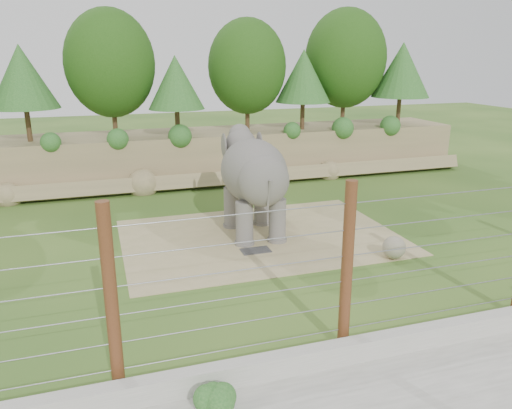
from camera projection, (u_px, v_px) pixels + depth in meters
name	position (u px, v px, depth m)	size (l,w,h in m)	color
ground	(276.00, 271.00, 15.64)	(90.00, 90.00, 0.00)	#2E551D
back_embankment	(204.00, 105.00, 26.21)	(30.00, 5.52, 8.77)	#827551
dirt_patch	(261.00, 237.00, 18.51)	(10.00, 7.00, 0.02)	tan
drain_grate	(256.00, 250.00, 17.16)	(1.00, 0.60, 0.03)	#262628
elephant	(254.00, 186.00, 18.31)	(1.99, 4.65, 3.76)	#5A5650
stone_ball	(394.00, 247.00, 16.44)	(0.76, 0.76, 0.76)	gray
retaining_wall	(353.00, 350.00, 11.01)	(26.00, 0.35, 0.50)	#A2A196
barrier_fence	(347.00, 268.00, 10.96)	(20.26, 0.26, 4.00)	#4F2915
walkway_shrub	(217.00, 401.00, 9.29)	(0.61, 0.61, 0.61)	#215D22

